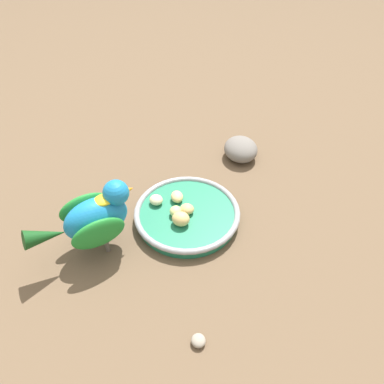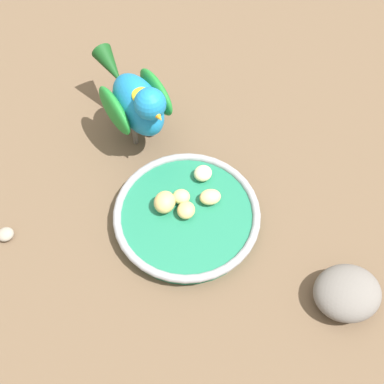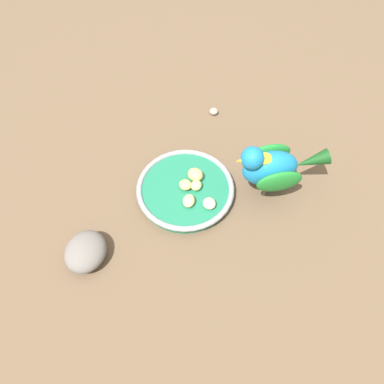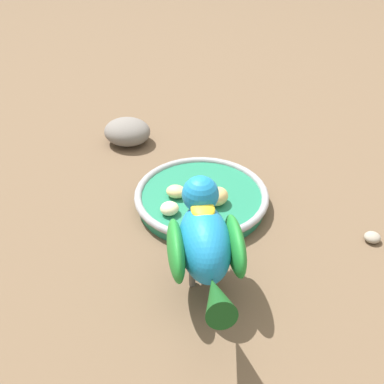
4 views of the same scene
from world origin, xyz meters
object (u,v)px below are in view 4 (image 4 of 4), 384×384
(apple_piece_2, at_px, (167,207))
(apple_piece_3, at_px, (218,196))
(apple_piece_4, at_px, (176,192))
(pebble_0, at_px, (372,237))
(feeding_bowl, at_px, (201,198))
(parrot, at_px, (205,242))
(rock_large, at_px, (127,132))
(apple_piece_1, at_px, (200,198))
(apple_piece_0, at_px, (202,190))

(apple_piece_2, bearing_deg, apple_piece_3, 143.34)
(apple_piece_4, height_order, pebble_0, apple_piece_4)
(apple_piece_2, bearing_deg, apple_piece_4, -160.00)
(feeding_bowl, distance_m, pebble_0, 0.25)
(parrot, xyz_separation_m, rock_large, (-0.21, -0.33, -0.06))
(feeding_bowl, bearing_deg, apple_piece_2, -11.92)
(apple_piece_4, xyz_separation_m, parrot, (0.11, 0.13, 0.05))
(feeding_bowl, distance_m, apple_piece_1, 0.03)
(apple_piece_2, height_order, rock_large, rock_large)
(apple_piece_4, relative_size, rock_large, 0.35)
(feeding_bowl, relative_size, apple_piece_0, 7.63)
(parrot, distance_m, pebble_0, 0.26)
(apple_piece_1, xyz_separation_m, apple_piece_2, (0.05, -0.03, -0.00))
(apple_piece_1, bearing_deg, apple_piece_4, -77.45)
(rock_large, distance_m, pebble_0, 0.46)
(apple_piece_3, xyz_separation_m, apple_piece_4, (0.02, -0.06, -0.00))
(feeding_bowl, bearing_deg, apple_piece_1, 32.64)
(apple_piece_0, relative_size, rock_large, 0.31)
(apple_piece_0, distance_m, apple_piece_1, 0.02)
(apple_piece_1, relative_size, rock_large, 0.29)
(parrot, bearing_deg, apple_piece_1, -5.59)
(rock_large, bearing_deg, apple_piece_2, 57.28)
(rock_large, bearing_deg, parrot, 58.04)
(apple_piece_1, bearing_deg, feeding_bowl, -147.36)
(apple_piece_4, distance_m, rock_large, 0.22)
(apple_piece_3, height_order, rock_large, same)
(apple_piece_0, relative_size, apple_piece_4, 0.89)
(apple_piece_0, xyz_separation_m, pebble_0, (-0.08, 0.24, -0.02))
(apple_piece_3, xyz_separation_m, parrot, (0.13, 0.07, 0.05))
(apple_piece_4, bearing_deg, feeding_bowl, 135.76)
(parrot, bearing_deg, rock_large, 13.70)
(apple_piece_1, xyz_separation_m, apple_piece_4, (0.01, -0.04, -0.00))
(apple_piece_3, bearing_deg, apple_piece_4, -67.60)
(feeding_bowl, relative_size, rock_large, 2.39)
(apple_piece_2, distance_m, pebble_0, 0.29)
(apple_piece_0, relative_size, pebble_0, 1.18)
(apple_piece_3, relative_size, pebble_0, 1.47)
(apple_piece_1, distance_m, pebble_0, 0.25)
(apple_piece_0, bearing_deg, apple_piece_1, 30.34)
(feeding_bowl, bearing_deg, apple_piece_4, -44.24)
(apple_piece_0, height_order, apple_piece_4, same)
(pebble_0, bearing_deg, apple_piece_3, -68.05)
(feeding_bowl, bearing_deg, apple_piece_3, 83.70)
(apple_piece_2, distance_m, rock_large, 0.25)
(pebble_0, bearing_deg, rock_large, -88.68)
(parrot, relative_size, rock_large, 1.86)
(apple_piece_0, xyz_separation_m, apple_piece_2, (0.07, -0.01, -0.00))
(feeding_bowl, height_order, apple_piece_4, apple_piece_4)
(feeding_bowl, xyz_separation_m, apple_piece_2, (0.07, -0.01, 0.02))
(parrot, relative_size, pebble_0, 7.01)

